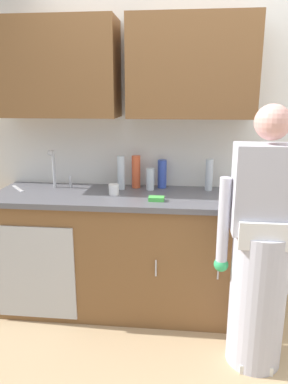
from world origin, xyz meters
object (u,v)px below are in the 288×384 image
(bottle_water_tall, at_px, (162,174))
(sink, at_px, (54,194))
(bottle_cleaner_spray, at_px, (136,172))
(person_at_sink, at_px, (260,261))
(bottle_water_short, at_px, (150,179))
(sponge, at_px, (156,199))
(knife_on_counter, at_px, (18,188))
(bottle_soap, at_px, (121,173))
(bottle_dish_liquid, at_px, (209,175))
(cup_by_sink, at_px, (114,189))

(bottle_water_tall, bearing_deg, sink, -165.02)
(sink, distance_m, bottle_cleaner_spray, 0.66)
(bottle_water_tall, bearing_deg, person_at_sink, -50.26)
(bottle_water_short, relative_size, bottle_cleaner_spray, 0.67)
(bottle_water_tall, xyz_separation_m, sponge, (-0.02, -0.38, -0.10))
(bottle_water_short, relative_size, knife_on_counter, 0.72)
(sink, relative_size, bottle_water_short, 2.89)
(bottle_soap, bearing_deg, bottle_water_short, 0.36)
(person_at_sink, distance_m, bottle_dish_liquid, 0.87)
(bottle_soap, bearing_deg, bottle_cleaner_spray, 29.30)
(bottle_cleaner_spray, relative_size, cup_by_sink, 3.24)
(bottle_soap, bearing_deg, cup_by_sink, -99.30)
(knife_on_counter, bearing_deg, sponge, -142.05)
(bottle_water_tall, height_order, bottle_water_short, bottle_water_tall)
(sink, xyz_separation_m, bottle_cleaner_spray, (0.62, 0.20, 0.14))
(bottle_water_short, xyz_separation_m, bottle_dish_liquid, (0.46, 0.04, 0.04))
(sponge, bearing_deg, bottle_soap, 134.56)
(bottle_water_short, bearing_deg, sponge, -76.78)
(person_at_sink, bearing_deg, bottle_cleaner_spray, 138.37)
(bottle_soap, distance_m, knife_on_counter, 0.84)
(person_at_sink, relative_size, bottle_dish_liquid, 6.58)
(bottle_water_short, height_order, bottle_cleaner_spray, bottle_cleaner_spray)
(bottle_cleaner_spray, xyz_separation_m, cup_by_sink, (-0.14, -0.24, -0.09))
(bottle_cleaner_spray, relative_size, knife_on_counter, 1.08)
(bottle_dish_liquid, height_order, cup_by_sink, bottle_dish_liquid)
(sink, xyz_separation_m, person_at_sink, (1.47, -0.55, -0.23))
(sink, xyz_separation_m, bottle_water_tall, (0.82, 0.22, 0.13))
(bottle_water_tall, xyz_separation_m, bottle_water_short, (-0.09, -0.08, -0.03))
(person_at_sink, bearing_deg, sponge, 149.44)
(bottle_water_tall, distance_m, sponge, 0.40)
(sponge, bearing_deg, person_at_sink, -30.56)
(bottle_water_tall, bearing_deg, knife_on_counter, -172.01)
(cup_by_sink, bearing_deg, knife_on_counter, 173.26)
(sink, distance_m, bottle_soap, 0.55)
(bottle_water_short, distance_m, knife_on_counter, 1.06)
(sink, xyz_separation_m, bottle_dish_liquid, (1.19, 0.18, 0.14))
(bottle_cleaner_spray, height_order, bottle_dish_liquid, bottle_cleaner_spray)
(bottle_water_tall, distance_m, bottle_dish_liquid, 0.37)
(bottle_water_tall, bearing_deg, bottle_cleaner_spray, -175.19)
(sink, distance_m, bottle_water_tall, 0.86)
(bottle_cleaner_spray, bearing_deg, cup_by_sink, -120.36)
(bottle_water_tall, height_order, knife_on_counter, bottle_water_tall)
(sink, distance_m, sponge, 0.82)
(bottle_water_short, xyz_separation_m, knife_on_counter, (-1.05, -0.08, -0.08))
(bottle_water_short, distance_m, cup_by_sink, 0.32)
(person_at_sink, height_order, bottle_water_tall, person_at_sink)
(cup_by_sink, xyz_separation_m, knife_on_counter, (-0.79, 0.09, -0.04))
(bottle_water_short, xyz_separation_m, cup_by_sink, (-0.26, -0.18, -0.05))
(person_at_sink, height_order, bottle_dish_liquid, person_at_sink)
(person_at_sink, bearing_deg, bottle_soap, 144.12)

